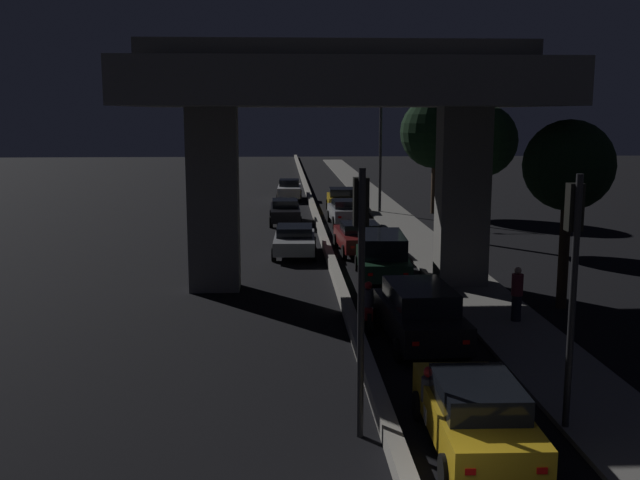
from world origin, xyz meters
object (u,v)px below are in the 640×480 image
object	(u,v)px
car_dark_green_third	(383,255)
car_silver_lead_oncoming	(295,240)
traffic_light_left_of_median	(361,257)
street_lamp	(375,147)
motorcycle_white_filtering_near	(429,404)
pedestrian_on_sidewalk	(517,294)
car_black_second	(420,313)
car_dark_red_fourth	(360,237)
car_black_second_oncoming	(285,211)
motorcycle_red_filtering_mid	(368,309)
traffic_light_right_of_median	(573,259)
car_taxi_yellow_sixth	(342,199)
car_white_third_oncoming	(289,190)
car_taxi_yellow_lead	(475,413)
car_silver_fifth	(346,212)

from	to	relation	value
car_dark_green_third	car_silver_lead_oncoming	distance (m)	6.13
traffic_light_left_of_median	street_lamp	distance (m)	33.87
motorcycle_white_filtering_near	pedestrian_on_sidewalk	bearing A→B (deg)	-24.87
pedestrian_on_sidewalk	street_lamp	bearing A→B (deg)	92.70
motorcycle_white_filtering_near	car_black_second	bearing A→B (deg)	-4.45
car_dark_red_fourth	street_lamp	bearing A→B (deg)	-12.60
car_black_second	car_black_second_oncoming	xyz separation A→B (m)	(-3.67, 23.30, -0.14)
car_dark_green_third	motorcycle_red_filtering_mid	world-z (taller)	car_dark_green_third
traffic_light_left_of_median	traffic_light_right_of_median	world-z (taller)	traffic_light_left_of_median
car_dark_green_third	car_dark_red_fourth	xyz separation A→B (m)	(-0.33, 5.48, -0.21)
traffic_light_right_of_median	car_silver_lead_oncoming	world-z (taller)	traffic_light_right_of_median
car_taxi_yellow_sixth	car_black_second_oncoming	world-z (taller)	car_taxi_yellow_sixth
traffic_light_left_of_median	car_black_second_oncoming	distance (m)	29.51
car_silver_lead_oncoming	car_white_third_oncoming	world-z (taller)	car_white_third_oncoming
street_lamp	pedestrian_on_sidewalk	xyz separation A→B (m)	(1.22, -25.85, -3.34)
street_lamp	motorcycle_white_filtering_near	bearing A→B (deg)	-95.17
car_taxi_yellow_lead	car_silver_fifth	xyz separation A→B (m)	(0.06, 29.42, 0.02)
traffic_light_right_of_median	street_lamp	distance (m)	33.57
car_silver_lead_oncoming	pedestrian_on_sidewalk	distance (m)	13.48
car_dark_red_fourth	car_black_second_oncoming	size ratio (longest dim) A/B	0.99
street_lamp	car_white_third_oncoming	xyz separation A→B (m)	(-5.39, 7.82, -3.54)
car_silver_lead_oncoming	car_black_second_oncoming	bearing A→B (deg)	-175.78
car_silver_fifth	pedestrian_on_sidewalk	world-z (taller)	pedestrian_on_sidewalk
car_dark_red_fourth	car_white_third_oncoming	xyz separation A→B (m)	(-3.01, 21.58, 0.01)
car_dark_red_fourth	car_white_third_oncoming	size ratio (longest dim) A/B	1.08
car_silver_lead_oncoming	car_silver_fifth	bearing A→B (deg)	162.90
car_black_second	street_lamp	bearing A→B (deg)	-7.22
street_lamp	car_black_second	xyz separation A→B (m)	(-2.12, -27.55, -3.43)
car_taxi_yellow_sixth	car_silver_lead_oncoming	size ratio (longest dim) A/B	0.98
traffic_light_right_of_median	street_lamp	bearing A→B (deg)	89.65
street_lamp	motorcycle_red_filtering_mid	xyz separation A→B (m)	(-3.42, -26.10, -3.68)
car_silver_lead_oncoming	pedestrian_on_sidewalk	xyz separation A→B (m)	(6.64, -11.73, 0.26)
street_lamp	car_white_third_oncoming	world-z (taller)	street_lamp
car_dark_green_third	motorcycle_white_filtering_near	world-z (taller)	car_dark_green_third
car_dark_red_fourth	car_dark_green_third	bearing A→B (deg)	-179.31
street_lamp	car_taxi_yellow_sixth	bearing A→B (deg)	157.15
car_taxi_yellow_lead	car_white_third_oncoming	size ratio (longest dim) A/B	1.04
car_dark_green_third	pedestrian_on_sidewalk	bearing A→B (deg)	-150.85
car_dark_red_fourth	car_white_third_oncoming	bearing A→B (deg)	5.18
traffic_light_right_of_median	car_dark_green_third	xyz separation A→B (m)	(-1.84, 14.33, -2.66)
car_taxi_yellow_sixth	car_white_third_oncoming	distance (m)	7.73
car_silver_fifth	car_dark_red_fourth	bearing A→B (deg)	176.46
car_dark_red_fourth	pedestrian_on_sidewalk	size ratio (longest dim) A/B	2.78
street_lamp	car_taxi_yellow_lead	xyz separation A→B (m)	(-2.33, -34.46, -3.53)
traffic_light_right_of_median	motorcycle_red_filtering_mid	distance (m)	8.66
car_black_second	motorcycle_red_filtering_mid	size ratio (longest dim) A/B	2.51
car_silver_fifth	car_taxi_yellow_sixth	size ratio (longest dim) A/B	0.95
traffic_light_left_of_median	car_dark_red_fourth	distance (m)	20.14
traffic_light_right_of_median	car_dark_green_third	size ratio (longest dim) A/B	1.12
car_taxi_yellow_lead	car_white_third_oncoming	bearing A→B (deg)	5.36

